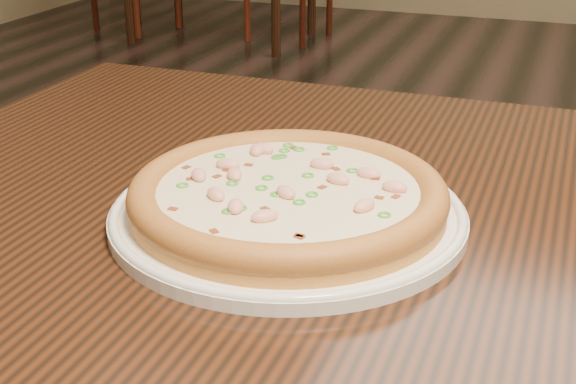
% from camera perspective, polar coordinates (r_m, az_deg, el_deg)
% --- Properties ---
extents(hero_table, '(1.20, 0.80, 0.75)m').
position_cam_1_polar(hero_table, '(0.81, 9.31, -8.21)').
color(hero_table, black).
rests_on(hero_table, ground).
extents(plate, '(0.33, 0.33, 0.02)m').
position_cam_1_polar(plate, '(0.74, 0.00, -1.50)').
color(plate, white).
rests_on(plate, hero_table).
extents(pizza, '(0.29, 0.29, 0.03)m').
position_cam_1_polar(pizza, '(0.74, -0.01, -0.20)').
color(pizza, gold).
rests_on(pizza, plate).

